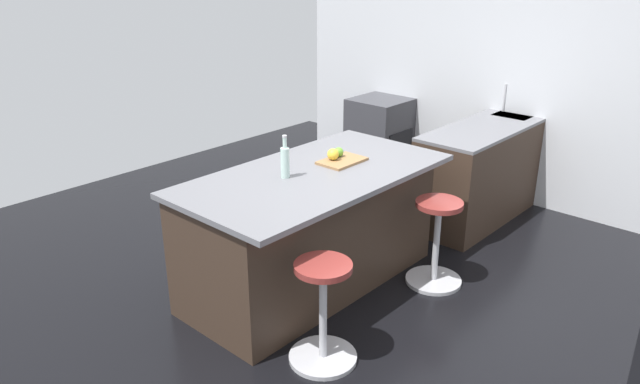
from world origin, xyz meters
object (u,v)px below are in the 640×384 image
object	(u,v)px
apple_yellow	(333,154)
apple_green	(339,152)
cutting_board	(342,161)
kitchen_island	(311,228)
water_bottle	(285,161)
stool_by_window	(436,245)
oven_range	(379,137)
stool_middle	(323,316)

from	to	relation	value
apple_yellow	apple_green	bearing A→B (deg)	-168.18
cutting_board	apple_green	bearing A→B (deg)	-120.32
kitchen_island	water_bottle	size ratio (longest dim) A/B	6.67
stool_by_window	apple_yellow	xyz separation A→B (m)	(0.40, -0.72, 0.68)
stool_by_window	water_bottle	distance (m)	1.37
oven_range	apple_green	size ratio (longest dim) A/B	11.97
oven_range	stool_middle	size ratio (longest dim) A/B	1.28
apple_yellow	water_bottle	xyz separation A→B (m)	(0.48, -0.03, 0.06)
kitchen_island	apple_green	world-z (taller)	apple_green
kitchen_island	apple_yellow	distance (m)	0.59
stool_middle	cutting_board	world-z (taller)	cutting_board
apple_yellow	water_bottle	world-z (taller)	water_bottle
kitchen_island	cutting_board	bearing A→B (deg)	171.93
apple_green	water_bottle	distance (m)	0.57
apple_yellow	apple_green	world-z (taller)	apple_yellow
kitchen_island	apple_yellow	xyz separation A→B (m)	(-0.26, -0.01, 0.53)
kitchen_island	stool_middle	size ratio (longest dim) A/B	3.00
stool_middle	water_bottle	size ratio (longest dim) A/B	2.22
kitchen_island	cutting_board	world-z (taller)	cutting_board
oven_range	apple_green	xyz separation A→B (m)	(2.06, 1.13, 0.55)
stool_middle	cutting_board	distance (m)	1.33
kitchen_island	stool_middle	distance (m)	0.98
stool_by_window	apple_yellow	bearing A→B (deg)	-61.28
cutting_board	kitchen_island	bearing A→B (deg)	-8.07
apple_green	water_bottle	xyz separation A→B (m)	(0.57, -0.01, 0.07)
stool_middle	cutting_board	size ratio (longest dim) A/B	1.93
oven_range	apple_yellow	world-z (taller)	apple_yellow
stool_middle	apple_green	distance (m)	1.42
oven_range	water_bottle	xyz separation A→B (m)	(2.63, 1.11, 0.62)
oven_range	stool_by_window	bearing A→B (deg)	46.83
stool_middle	apple_yellow	xyz separation A→B (m)	(-0.92, -0.72, 0.68)
kitchen_island	water_bottle	world-z (taller)	water_bottle
stool_middle	cutting_board	bearing A→B (deg)	-145.17
stool_by_window	oven_range	bearing A→B (deg)	-133.17
oven_range	stool_by_window	xyz separation A→B (m)	(1.75, 1.87, -0.12)
cutting_board	water_bottle	xyz separation A→B (m)	(0.53, -0.08, 0.11)
apple_green	stool_by_window	bearing A→B (deg)	112.47
stool_by_window	stool_middle	bearing A→B (deg)	0.00
oven_range	stool_middle	bearing A→B (deg)	31.36
stool_by_window	apple_green	xyz separation A→B (m)	(0.31, -0.74, 0.67)
oven_range	stool_middle	world-z (taller)	oven_range
oven_range	cutting_board	world-z (taller)	cutting_board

